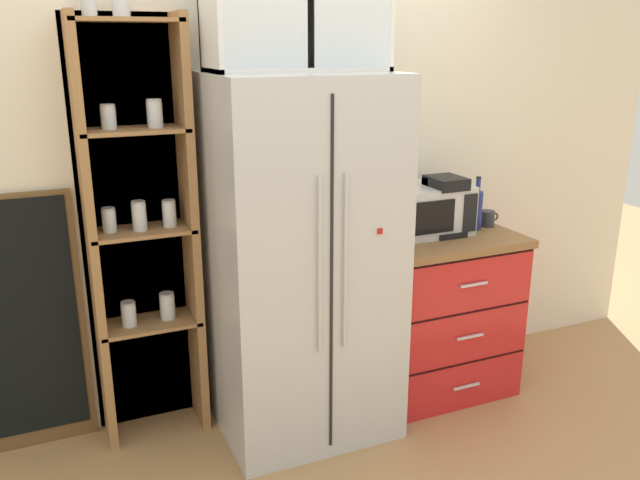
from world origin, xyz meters
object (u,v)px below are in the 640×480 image
object	(u,v)px
bottle_cobalt	(477,206)
chalkboard_menu	(16,326)
microwave	(425,209)
refrigerator	(301,260)
coffee_maker	(442,205)
mug_charcoal	(487,218)

from	to	relation	value
bottle_cobalt	chalkboard_menu	world-z (taller)	chalkboard_menu
microwave	bottle_cobalt	xyz separation A→B (m)	(0.29, -0.05, -0.00)
refrigerator	coffee_maker	xyz separation A→B (m)	(0.83, 0.06, 0.18)
mug_charcoal	bottle_cobalt	size ratio (longest dim) A/B	0.41
chalkboard_menu	bottle_cobalt	bearing A→B (deg)	-6.88
refrigerator	bottle_cobalt	distance (m)	1.06
mug_charcoal	microwave	bearing A→B (deg)	176.39
microwave	bottle_cobalt	distance (m)	0.30
microwave	chalkboard_menu	world-z (taller)	chalkboard_menu
refrigerator	chalkboard_menu	bearing A→B (deg)	165.69
microwave	mug_charcoal	xyz separation A→B (m)	(0.39, -0.02, -0.09)
coffee_maker	mug_charcoal	distance (m)	0.34
refrigerator	bottle_cobalt	bearing A→B (deg)	2.54
bottle_cobalt	microwave	bearing A→B (deg)	169.87
refrigerator	bottle_cobalt	xyz separation A→B (m)	(1.04, 0.05, 0.15)
microwave	coffee_maker	distance (m)	0.09
mug_charcoal	bottle_cobalt	world-z (taller)	bottle_cobalt
microwave	bottle_cobalt	world-z (taller)	bottle_cobalt
refrigerator	microwave	world-z (taller)	refrigerator
coffee_maker	bottle_cobalt	world-z (taller)	coffee_maker
coffee_maker	mug_charcoal	size ratio (longest dim) A/B	2.63
coffee_maker	mug_charcoal	xyz separation A→B (m)	(0.32, 0.02, -0.11)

